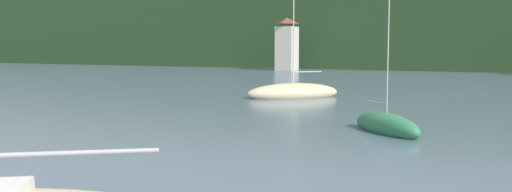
# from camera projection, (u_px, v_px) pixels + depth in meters

# --- Properties ---
(wooded_hillside) EXTENTS (352.00, 76.51, 32.31)m
(wooded_hillside) POSITION_uv_depth(u_px,v_px,m) (512.00, 35.00, 121.82)
(wooded_hillside) COLOR #264223
(wooded_hillside) RESTS_ON ground_plane
(shore_building_west) EXTENTS (3.24, 3.50, 9.00)m
(shore_building_west) POSITION_uv_depth(u_px,v_px,m) (287.00, 45.00, 92.75)
(shore_building_west) COLOR beige
(shore_building_west) RESTS_ON ground_plane
(sailboat_far_3) EXTENTS (7.01, 7.18, 11.52)m
(sailboat_far_3) POSITION_uv_depth(u_px,v_px,m) (293.00, 93.00, 43.09)
(sailboat_far_3) COLOR #CCBC8E
(sailboat_far_3) RESTS_ON ground_plane
(sailboat_mid_6) EXTENTS (4.53, 4.44, 6.96)m
(sailboat_mid_6) POSITION_uv_depth(u_px,v_px,m) (386.00, 126.00, 25.54)
(sailboat_mid_6) COLOR #2D754C
(sailboat_mid_6) RESTS_ON ground_plane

